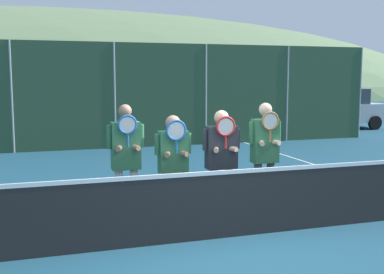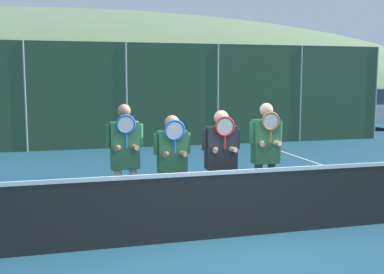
{
  "view_description": "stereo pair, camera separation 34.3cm",
  "coord_description": "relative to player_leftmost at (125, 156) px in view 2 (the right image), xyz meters",
  "views": [
    {
      "loc": [
        -2.3,
        -6.11,
        2.25
      ],
      "look_at": [
        -0.02,
        1.03,
        1.32
      ],
      "focal_mm": 45.0,
      "sensor_mm": 36.0,
      "label": 1
    },
    {
      "loc": [
        -1.97,
        -6.21,
        2.25
      ],
      "look_at": [
        -0.02,
        1.03,
        1.32
      ],
      "focal_mm": 45.0,
      "sensor_mm": 36.0,
      "label": 2
    }
  ],
  "objects": [
    {
      "name": "ground_plane",
      "position": [
        1.09,
        -0.89,
        -1.08
      ],
      "size": [
        120.0,
        120.0,
        0.0
      ],
      "primitive_type": "plane",
      "color": "navy"
    },
    {
      "name": "player_leftmost",
      "position": [
        0.0,
        0.0,
        0.0
      ],
      "size": [
        0.56,
        0.34,
        1.86
      ],
      "color": "white",
      "rests_on": "ground_plane"
    },
    {
      "name": "player_center_right",
      "position": [
        1.47,
        -0.11,
        -0.03
      ],
      "size": [
        0.61,
        0.34,
        1.75
      ],
      "color": "#232838",
      "rests_on": "ground_plane"
    },
    {
      "name": "hill_distant",
      "position": [
        1.09,
        54.88,
        -1.08
      ],
      "size": [
        102.84,
        57.13,
        20.0
      ],
      "color": "#5B7551",
      "rests_on": "ground_plane"
    },
    {
      "name": "car_left_of_center",
      "position": [
        1.84,
        11.34,
        -0.21
      ],
      "size": [
        4.28,
        1.96,
        1.69
      ],
      "color": "#285638",
      "rests_on": "ground_plane"
    },
    {
      "name": "car_center",
      "position": [
        6.64,
        11.2,
        -0.2
      ],
      "size": [
        4.22,
        2.06,
        1.71
      ],
      "color": "#285638",
      "rests_on": "ground_plane"
    },
    {
      "name": "player_center_left",
      "position": [
        0.7,
        -0.08,
        -0.07
      ],
      "size": [
        0.57,
        0.34,
        1.69
      ],
      "color": "#232838",
      "rests_on": "ground_plane"
    },
    {
      "name": "fence_back",
      "position": [
        1.09,
        8.23,
        0.59
      ],
      "size": [
        18.38,
        0.06,
        3.35
      ],
      "color": "gray",
      "rests_on": "ground_plane"
    },
    {
      "name": "court_line_right_sideline",
      "position": [
        5.55,
        2.11,
        -1.08
      ],
      "size": [
        0.05,
        16.0,
        0.01
      ],
      "primitive_type": "cube",
      "color": "white",
      "rests_on": "ground_plane"
    },
    {
      "name": "car_right_of_center",
      "position": [
        11.3,
        11.17,
        -0.18
      ],
      "size": [
        4.02,
        1.93,
        1.76
      ],
      "color": "#B2B7BC",
      "rests_on": "ground_plane"
    },
    {
      "name": "tennis_net",
      "position": [
        1.09,
        -0.89,
        -0.58
      ],
      "size": [
        11.98,
        0.09,
        1.07
      ],
      "color": "gray",
      "rests_on": "ground_plane"
    },
    {
      "name": "player_rightmost",
      "position": [
        2.23,
        -0.08,
        0.01
      ],
      "size": [
        0.55,
        0.34,
        1.85
      ],
      "color": "#56565B",
      "rests_on": "ground_plane"
    },
    {
      "name": "clubhouse_building",
      "position": [
        1.35,
        17.32,
        0.7
      ],
      "size": [
        18.79,
        5.5,
        3.52
      ],
      "color": "tan",
      "rests_on": "ground_plane"
    }
  ]
}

